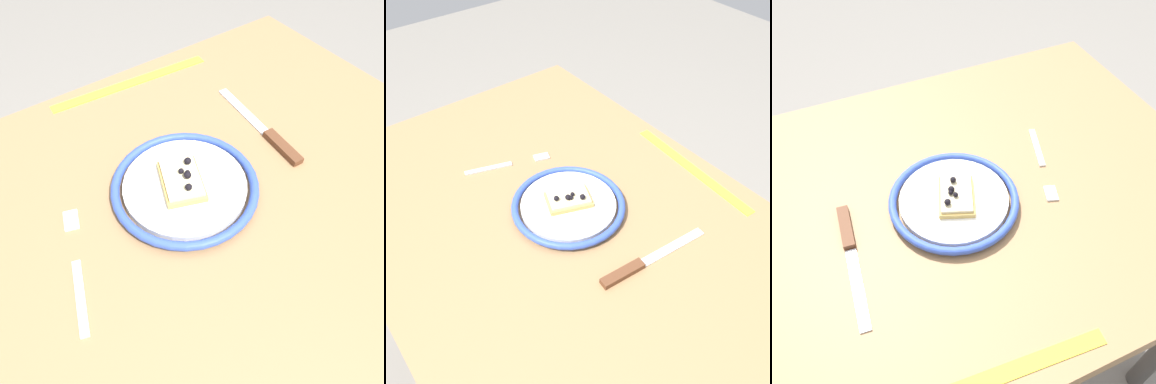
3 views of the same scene
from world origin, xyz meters
The scene contains 7 objects.
ground_plane centered at (0.00, 0.00, 0.00)m, with size 6.00×6.00×0.00m, color gray.
dining_table centered at (0.00, 0.00, 0.67)m, with size 1.04×0.76×0.77m.
plate centered at (0.01, 0.02, 0.78)m, with size 0.24×0.24×0.02m.
pizza_slice_near centered at (0.01, 0.03, 0.79)m, with size 0.09×0.11×0.03m.
knife centered at (0.21, 0.03, 0.77)m, with size 0.04×0.24×0.01m.
fork centered at (-0.19, 0.00, 0.77)m, with size 0.08×0.20×0.00m.
measuring_tape centered at (0.08, 0.33, 0.77)m, with size 0.35×0.02×0.00m, color yellow.
Camera 2 is at (0.53, -0.35, 1.43)m, focal length 40.61 mm.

